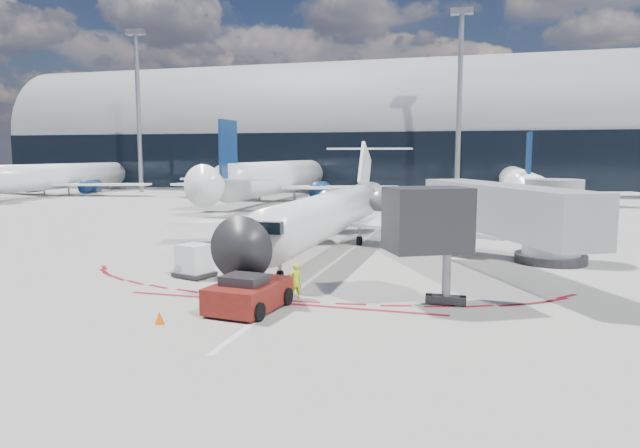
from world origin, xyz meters
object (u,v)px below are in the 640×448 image
(regional_jet, at_px, (333,212))
(uld_container, at_px, (194,261))
(ramp_worker, at_px, (295,281))
(pushback_tug, at_px, (248,294))

(regional_jet, bearing_deg, uld_container, -112.91)
(regional_jet, relative_size, uld_container, 13.40)
(ramp_worker, distance_m, uld_container, 6.86)
(regional_jet, bearing_deg, pushback_tug, -88.18)
(regional_jet, xyz_separation_m, ramp_worker, (1.75, -13.48, -1.64))
(regional_jet, distance_m, pushback_tug, 15.83)
(regional_jet, relative_size, ramp_worker, 18.56)
(uld_container, bearing_deg, pushback_tug, -27.55)
(uld_container, bearing_deg, regional_jet, 84.18)
(ramp_worker, xyz_separation_m, uld_container, (-6.29, 2.74, 0.05))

